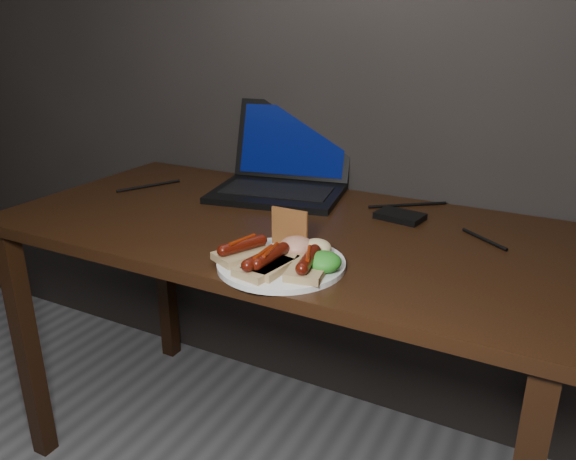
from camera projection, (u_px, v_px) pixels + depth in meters
The scene contains 13 objects.
desk at pixel (279, 255), 1.44m from camera, with size 1.40×0.70×0.75m.
laptop at pixel (283, 173), 1.65m from camera, with size 0.42×0.41×0.25m.
hard_drive at pixel (400, 216), 1.43m from camera, with size 0.12×0.08×0.02m, color black.
desk_cables at pixel (313, 207), 1.51m from camera, with size 1.08×0.38×0.01m.
plate at pixel (281, 264), 1.16m from camera, with size 0.27×0.27×0.01m, color silver.
bread_sausage_left at pixel (243, 250), 1.16m from camera, with size 0.11×0.13×0.04m.
bread_sausage_center at pixel (271, 261), 1.11m from camera, with size 0.08×0.12×0.04m.
bread_sausage_right at pixel (308, 265), 1.10m from camera, with size 0.09×0.13×0.04m.
bread_sausage_extra at pixel (263, 263), 1.10m from camera, with size 0.09×0.13×0.04m.
crispbread at pixel (290, 228), 1.22m from camera, with size 0.09×0.01×0.09m, color #995C2A.
salad_greens at pixel (324, 262), 1.10m from camera, with size 0.07×0.07×0.04m, color #186213.
salsa_mound at pixel (297, 246), 1.18m from camera, with size 0.07×0.07×0.04m, color #9F0F0F.
coleslaw_mound at pixel (316, 248), 1.17m from camera, with size 0.06×0.06×0.04m, color beige.
Camera 1 is at (0.64, 0.22, 1.23)m, focal length 35.00 mm.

